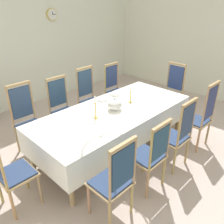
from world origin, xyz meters
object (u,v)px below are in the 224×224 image
object	(u,v)px
dining_table	(114,114)
chair_head_east	(172,91)
chair_south_b	(151,154)
chair_south_d	(201,116)
chair_south_c	(177,134)
bowl_near_left	(115,94)
spoon_secondary	(106,98)
spoon_primary	(119,93)
chair_north_b	(62,107)
chair_head_west	(10,171)
chair_south_a	(114,180)
chair_north_c	(89,97)
mounted_clock	(52,14)
candlestick_east	(131,96)
chair_north_a	(27,119)
candlestick_west	(95,110)
soup_tureen	(115,104)
bowl_near_right	(102,99)

from	to	relation	value
dining_table	chair_head_east	size ratio (longest dim) A/B	2.37
chair_south_b	chair_south_d	bearing A→B (deg)	-0.38
dining_table	chair_south_c	xyz separation A→B (m)	(0.32, -1.01, -0.10)
bowl_near_left	spoon_secondary	xyz separation A→B (m)	(-0.22, 0.01, -0.02)
spoon_primary	chair_north_b	bearing A→B (deg)	163.15
chair_north_b	chair_south_c	bearing A→B (deg)	108.27
chair_head_west	chair_south_a	bearing A→B (deg)	37.07
chair_south_c	chair_head_west	distance (m)	2.35
chair_head_east	chair_north_c	bearing A→B (deg)	55.84
chair_head_west	mounted_clock	xyz separation A→B (m)	(2.60, 2.83, 1.49)
spoon_secondary	chair_head_east	bearing A→B (deg)	-16.45
chair_north_b	chair_head_east	world-z (taller)	chair_head_east
spoon_secondary	chair_south_d	bearing A→B (deg)	-60.72
candlestick_east	spoon_secondary	world-z (taller)	candlestick_east
dining_table	mounted_clock	distance (m)	3.24
chair_north_a	mounted_clock	xyz separation A→B (m)	(1.84, 1.82, 1.45)
chair_north_a	chair_south_c	world-z (taller)	chair_north_a
chair_north_b	chair_north_c	bearing A→B (deg)	-179.77
chair_south_b	spoon_secondary	distance (m)	1.58
dining_table	chair_head_east	xyz separation A→B (m)	(1.81, -0.00, -0.09)
spoon_primary	mounted_clock	xyz separation A→B (m)	(0.19, 2.37, 1.29)
dining_table	chair_north_a	world-z (taller)	chair_north_a
chair_south_b	candlestick_east	xyz separation A→B (m)	(0.75, 1.00, 0.32)
candlestick_west	chair_north_b	bearing A→B (deg)	86.12
chair_north_c	spoon_secondary	size ratio (longest dim) A/B	6.72
candlestick_east	bowl_near_left	world-z (taller)	candlestick_east
chair_north_c	spoon_secondary	xyz separation A→B (m)	(-0.07, -0.56, 0.16)
soup_tureen	chair_north_a	bearing A→B (deg)	136.24
chair_south_a	chair_south_c	xyz separation A→B (m)	(1.36, -0.00, 0.01)
chair_south_d	bowl_near_right	distance (m)	1.73
bowl_near_right	chair_south_a	bearing A→B (deg)	-129.46
chair_north_a	spoon_primary	bearing A→B (deg)	161.64
chair_north_c	candlestick_east	world-z (taller)	chair_north_c
chair_south_b	mounted_clock	bearing A→B (deg)	73.48
chair_south_b	bowl_near_left	size ratio (longest dim) A/B	5.55
dining_table	soup_tureen	world-z (taller)	soup_tureen
spoon_primary	chair_north_c	bearing A→B (deg)	130.53
chair_north_b	chair_north_c	world-z (taller)	chair_north_c
chair_north_b	chair_head_west	bearing A→B (deg)	34.61
chair_north_b	candlestick_east	size ratio (longest dim) A/B	3.67
chair_south_a	candlestick_east	distance (m)	1.79
dining_table	chair_head_east	bearing A→B (deg)	-0.00
chair_head_west	dining_table	bearing A→B (deg)	90.00
bowl_near_right	chair_north_a	bearing A→B (deg)	153.50
bowl_near_right	mounted_clock	distance (m)	2.81
chair_north_b	chair_south_d	xyz separation A→B (m)	(1.43, -2.02, 0.03)
chair_north_c	bowl_near_right	xyz separation A→B (m)	(-0.19, -0.59, 0.18)
spoon_secondary	soup_tureen	bearing A→B (deg)	-118.73
chair_south_c	candlestick_west	bearing A→B (deg)	126.05
chair_north_a	spoon_primary	world-z (taller)	chair_north_a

